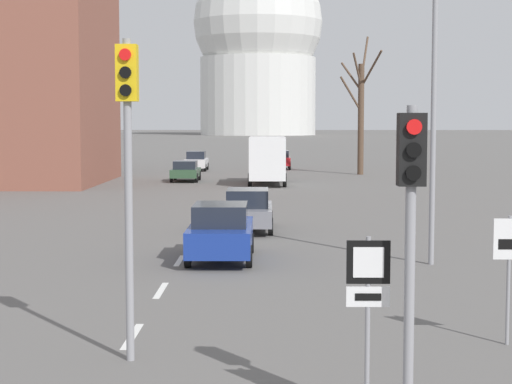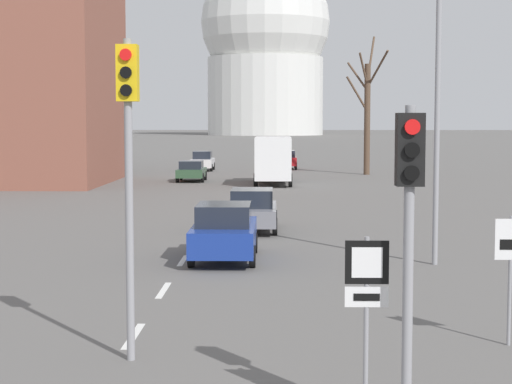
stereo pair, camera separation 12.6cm
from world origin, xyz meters
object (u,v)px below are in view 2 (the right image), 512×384
at_px(sedan_far_right, 224,232).
at_px(delivery_truck, 273,159).
at_px(traffic_signal_centre_tall, 128,139).
at_px(street_lamp_right, 429,78).
at_px(sedan_near_left, 203,161).
at_px(traffic_signal_near_right, 409,205).
at_px(route_sign_post, 367,296).
at_px(sedan_far_left, 192,171).
at_px(sedan_mid_centre, 286,160).
at_px(sedan_near_right, 252,210).
at_px(speed_limit_sign, 511,258).

height_order(sedan_far_right, delivery_truck, delivery_truck).
height_order(traffic_signal_centre_tall, street_lamp_right, street_lamp_right).
xyz_separation_m(sedan_near_left, sedan_far_right, (4.54, -46.56, 0.03)).
bearing_deg(street_lamp_right, traffic_signal_near_right, -101.06).
height_order(route_sign_post, sedan_near_left, route_sign_post).
relative_size(street_lamp_right, sedan_far_left, 2.28).
height_order(street_lamp_right, sedan_mid_centre, street_lamp_right).
relative_size(sedan_near_left, sedan_far_left, 1.06).
relative_size(sedan_near_right, delivery_truck, 0.61).
bearing_deg(sedan_mid_centre, sedan_near_right, -92.58).
bearing_deg(sedan_far_right, traffic_signal_near_right, -76.98).
bearing_deg(route_sign_post, sedan_near_right, 95.80).
distance_m(traffic_signal_near_right, speed_limit_sign, 5.35).
bearing_deg(delivery_truck, sedan_near_left, 110.77).
distance_m(traffic_signal_centre_tall, street_lamp_right, 12.36).
relative_size(traffic_signal_centre_tall, sedan_near_left, 1.34).
xyz_separation_m(traffic_signal_centre_tall, speed_limit_sign, (6.87, 1.12, -2.21)).
bearing_deg(sedan_near_left, route_sign_post, -83.10).
xyz_separation_m(sedan_mid_centre, sedan_far_left, (-6.79, -15.29, -0.10)).
distance_m(traffic_signal_near_right, sedan_near_left, 61.25).
bearing_deg(traffic_signal_centre_tall, sedan_near_right, 84.62).
bearing_deg(speed_limit_sign, sedan_near_right, 107.42).
relative_size(route_sign_post, sedan_far_left, 0.66).
bearing_deg(street_lamp_right, sedan_far_left, 106.46).
xyz_separation_m(traffic_signal_centre_tall, sedan_mid_centre, (3.56, 59.75, -3.02)).
relative_size(traffic_signal_near_right, sedan_far_left, 1.11).
distance_m(sedan_near_left, sedan_near_right, 40.01).
xyz_separation_m(sedan_near_left, delivery_truck, (5.97, -15.73, 0.88)).
bearing_deg(traffic_signal_near_right, sedan_near_left, 97.34).
height_order(traffic_signal_near_right, sedan_mid_centre, traffic_signal_near_right).
height_order(traffic_signal_centre_tall, delivery_truck, traffic_signal_centre_tall).
bearing_deg(traffic_signal_centre_tall, delivery_truck, 86.67).
relative_size(sedan_near_left, delivery_truck, 0.58).
xyz_separation_m(traffic_signal_centre_tall, sedan_far_right, (1.00, 10.82, -3.00)).
bearing_deg(speed_limit_sign, traffic_signal_near_right, -120.13).
relative_size(street_lamp_right, delivery_truck, 1.24).
xyz_separation_m(speed_limit_sign, sedan_mid_centre, (-3.31, 58.62, -0.80)).
bearing_deg(speed_limit_sign, traffic_signal_centre_tall, -170.71).
relative_size(traffic_signal_near_right, route_sign_post, 1.69).
relative_size(sedan_near_left, sedan_near_right, 0.95).
bearing_deg(sedan_mid_centre, traffic_signal_near_right, -89.35).
bearing_deg(traffic_signal_centre_tall, sedan_far_left, 94.16).
bearing_deg(sedan_mid_centre, route_sign_post, -89.81).
distance_m(street_lamp_right, sedan_far_right, 7.47).
bearing_deg(sedan_far_left, sedan_near_left, 91.35).
distance_m(speed_limit_sign, sedan_far_left, 44.50).
xyz_separation_m(route_sign_post, sedan_far_left, (-7.00, 47.44, -1.03)).
relative_size(route_sign_post, speed_limit_sign, 1.07).
bearing_deg(speed_limit_sign, route_sign_post, -127.00).
bearing_deg(speed_limit_sign, sedan_near_left, 100.48).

